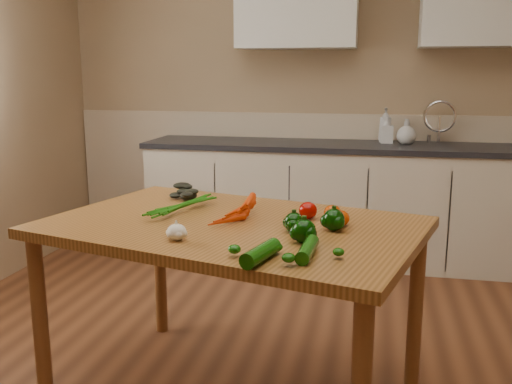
{
  "coord_description": "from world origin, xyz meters",
  "views": [
    {
      "loc": [
        0.52,
        -2.12,
        1.42
      ],
      "look_at": [
        -0.0,
        0.36,
        0.89
      ],
      "focal_mm": 40.0,
      "sensor_mm": 36.0,
      "label": 1
    }
  ],
  "objects_px": {
    "zucchini_b": "(261,253)",
    "pepper_c": "(304,231)",
    "garlic_bulb": "(177,232)",
    "tomato_b": "(332,213)",
    "table": "(232,243)",
    "leafy_greens": "(179,188)",
    "soap_bottle_a": "(385,125)",
    "pepper_b": "(334,220)",
    "pepper_a": "(294,223)",
    "tomato_c": "(341,218)",
    "soap_bottle_b": "(387,130)",
    "soap_bottle_c": "(407,132)",
    "zucchini_a": "(307,249)",
    "carrot_bunch": "(222,208)",
    "tomato_a": "(308,210)"
  },
  "relations": [
    {
      "from": "tomato_b",
      "to": "soap_bottle_a",
      "type": "bearing_deg",
      "value": 83.76
    },
    {
      "from": "carrot_bunch",
      "to": "pepper_a",
      "type": "xyz_separation_m",
      "value": [
        0.34,
        -0.18,
        0.0
      ]
    },
    {
      "from": "table",
      "to": "tomato_c",
      "type": "distance_m",
      "value": 0.47
    },
    {
      "from": "soap_bottle_b",
      "to": "tomato_b",
      "type": "xyz_separation_m",
      "value": [
        -0.24,
        -2.06,
        -0.15
      ]
    },
    {
      "from": "zucchini_b",
      "to": "carrot_bunch",
      "type": "bearing_deg",
      "value": 117.37
    },
    {
      "from": "garlic_bulb",
      "to": "pepper_c",
      "type": "height_order",
      "value": "pepper_c"
    },
    {
      "from": "zucchini_b",
      "to": "pepper_c",
      "type": "bearing_deg",
      "value": 64.66
    },
    {
      "from": "carrot_bunch",
      "to": "zucchini_a",
      "type": "distance_m",
      "value": 0.63
    },
    {
      "from": "garlic_bulb",
      "to": "pepper_a",
      "type": "relative_size",
      "value": 0.93
    },
    {
      "from": "pepper_b",
      "to": "soap_bottle_a",
      "type": "bearing_deg",
      "value": 84.61
    },
    {
      "from": "zucchini_a",
      "to": "table",
      "type": "bearing_deg",
      "value": 133.42
    },
    {
      "from": "leafy_greens",
      "to": "garlic_bulb",
      "type": "relative_size",
      "value": 2.97
    },
    {
      "from": "soap_bottle_b",
      "to": "zucchini_a",
      "type": "xyz_separation_m",
      "value": [
        -0.29,
        -2.56,
        -0.16
      ]
    },
    {
      "from": "pepper_a",
      "to": "tomato_b",
      "type": "bearing_deg",
      "value": 58.18
    },
    {
      "from": "soap_bottle_b",
      "to": "pepper_b",
      "type": "relative_size",
      "value": 2.28
    },
    {
      "from": "soap_bottle_b",
      "to": "pepper_a",
      "type": "xyz_separation_m",
      "value": [
        -0.38,
        -2.28,
        -0.15
      ]
    },
    {
      "from": "soap_bottle_c",
      "to": "zucchini_b",
      "type": "xyz_separation_m",
      "value": [
        -0.57,
        -2.62,
        -0.15
      ]
    },
    {
      "from": "leafy_greens",
      "to": "soap_bottle_a",
      "type": "bearing_deg",
      "value": 61.44
    },
    {
      "from": "soap_bottle_a",
      "to": "pepper_a",
      "type": "xyz_separation_m",
      "value": [
        -0.36,
        -2.32,
        -0.18
      ]
    },
    {
      "from": "garlic_bulb",
      "to": "soap_bottle_b",
      "type": "bearing_deg",
      "value": 72.3
    },
    {
      "from": "soap_bottle_b",
      "to": "tomato_c",
      "type": "bearing_deg",
      "value": -7.41
    },
    {
      "from": "pepper_c",
      "to": "zucchini_a",
      "type": "xyz_separation_m",
      "value": [
        0.03,
        -0.15,
        -0.02
      ]
    },
    {
      "from": "soap_bottle_b",
      "to": "zucchini_b",
      "type": "xyz_separation_m",
      "value": [
        -0.43,
        -2.64,
        -0.16
      ]
    },
    {
      "from": "garlic_bulb",
      "to": "pepper_c",
      "type": "relative_size",
      "value": 0.82
    },
    {
      "from": "carrot_bunch",
      "to": "tomato_c",
      "type": "xyz_separation_m",
      "value": [
        0.51,
        -0.05,
        -0.01
      ]
    },
    {
      "from": "carrot_bunch",
      "to": "zucchini_a",
      "type": "relative_size",
      "value": 1.34
    },
    {
      "from": "soap_bottle_a",
      "to": "pepper_a",
      "type": "distance_m",
      "value": 2.36
    },
    {
      "from": "tomato_c",
      "to": "soap_bottle_c",
      "type": "bearing_deg",
      "value": 80.73
    },
    {
      "from": "soap_bottle_a",
      "to": "leafy_greens",
      "type": "height_order",
      "value": "soap_bottle_a"
    },
    {
      "from": "soap_bottle_c",
      "to": "pepper_b",
      "type": "bearing_deg",
      "value": 44.39
    },
    {
      "from": "leafy_greens",
      "to": "pepper_b",
      "type": "height_order",
      "value": "leafy_greens"
    },
    {
      "from": "pepper_a",
      "to": "soap_bottle_b",
      "type": "bearing_deg",
      "value": 80.6
    },
    {
      "from": "soap_bottle_c",
      "to": "zucchini_a",
      "type": "distance_m",
      "value": 2.57
    },
    {
      "from": "pepper_c",
      "to": "soap_bottle_b",
      "type": "bearing_deg",
      "value": 82.42
    },
    {
      "from": "table",
      "to": "leafy_greens",
      "type": "relative_size",
      "value": 7.92
    },
    {
      "from": "table",
      "to": "pepper_b",
      "type": "distance_m",
      "value": 0.45
    },
    {
      "from": "garlic_bulb",
      "to": "tomato_b",
      "type": "bearing_deg",
      "value": 36.85
    },
    {
      "from": "soap_bottle_b",
      "to": "soap_bottle_c",
      "type": "distance_m",
      "value": 0.14
    },
    {
      "from": "table",
      "to": "zucchini_a",
      "type": "bearing_deg",
      "value": -31.78
    },
    {
      "from": "soap_bottle_a",
      "to": "tomato_b",
      "type": "height_order",
      "value": "soap_bottle_a"
    },
    {
      "from": "table",
      "to": "soap_bottle_a",
      "type": "height_order",
      "value": "soap_bottle_a"
    },
    {
      "from": "tomato_a",
      "to": "zucchini_b",
      "type": "xyz_separation_m",
      "value": [
        -0.08,
        -0.59,
        -0.01
      ]
    },
    {
      "from": "zucchini_a",
      "to": "zucchini_b",
      "type": "bearing_deg",
      "value": -149.84
    },
    {
      "from": "garlic_bulb",
      "to": "tomato_a",
      "type": "height_order",
      "value": "tomato_a"
    },
    {
      "from": "soap_bottle_a",
      "to": "tomato_c",
      "type": "relative_size",
      "value": 3.72
    },
    {
      "from": "garlic_bulb",
      "to": "soap_bottle_c",
      "type": "bearing_deg",
      "value": 69.17
    },
    {
      "from": "garlic_bulb",
      "to": "zucchini_a",
      "type": "height_order",
      "value": "garlic_bulb"
    },
    {
      "from": "soap_bottle_a",
      "to": "pepper_b",
      "type": "xyz_separation_m",
      "value": [
        -0.21,
        -2.26,
        -0.18
      ]
    },
    {
      "from": "table",
      "to": "leafy_greens",
      "type": "height_order",
      "value": "leafy_greens"
    },
    {
      "from": "garlic_bulb",
      "to": "carrot_bunch",
      "type": "bearing_deg",
      "value": 79.44
    }
  ]
}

